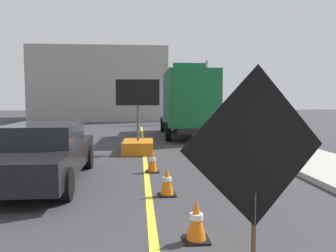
% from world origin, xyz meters
% --- Properties ---
extents(lane_center_stripe, '(0.14, 36.00, 0.01)m').
position_xyz_m(lane_center_stripe, '(0.00, 6.00, 0.00)').
color(lane_center_stripe, yellow).
rests_on(lane_center_stripe, ground).
extents(roadwork_sign, '(1.59, 0.42, 2.33)m').
position_xyz_m(roadwork_sign, '(0.97, 3.07, 1.47)').
color(roadwork_sign, '#593819').
rests_on(roadwork_sign, ground).
extents(arrow_board_trailer, '(1.60, 1.83, 2.70)m').
position_xyz_m(arrow_board_trailer, '(-0.23, 12.39, 0.48)').
color(arrow_board_trailer, orange).
rests_on(arrow_board_trailer, ground).
extents(box_truck, '(2.60, 7.06, 3.33)m').
position_xyz_m(box_truck, '(2.33, 17.59, 1.81)').
color(box_truck, black).
rests_on(box_truck, ground).
extents(pickup_car, '(2.01, 4.78, 1.38)m').
position_xyz_m(pickup_car, '(-2.51, 8.09, 0.70)').
color(pickup_car, black).
rests_on(pickup_car, ground).
extents(highway_guide_sign, '(2.79, 0.23, 5.00)m').
position_xyz_m(highway_guide_sign, '(4.41, 26.56, 3.42)').
color(highway_guide_sign, gray).
rests_on(highway_guide_sign, ground).
extents(far_building_block, '(12.00, 9.80, 6.54)m').
position_xyz_m(far_building_block, '(-3.63, 34.05, 3.27)').
color(far_building_block, gray).
rests_on(far_building_block, ground).
extents(traffic_cone_near_sign, '(0.36, 0.36, 0.61)m').
position_xyz_m(traffic_cone_near_sign, '(0.60, 4.38, 0.30)').
color(traffic_cone_near_sign, black).
rests_on(traffic_cone_near_sign, ground).
extents(traffic_cone_mid_lane, '(0.36, 0.36, 0.60)m').
position_xyz_m(traffic_cone_mid_lane, '(0.38, 6.66, 0.29)').
color(traffic_cone_mid_lane, black).
rests_on(traffic_cone_mid_lane, ground).
extents(traffic_cone_far_lane, '(0.36, 0.36, 0.62)m').
position_xyz_m(traffic_cone_far_lane, '(0.17, 8.92, 0.30)').
color(traffic_cone_far_lane, black).
rests_on(traffic_cone_far_lane, ground).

